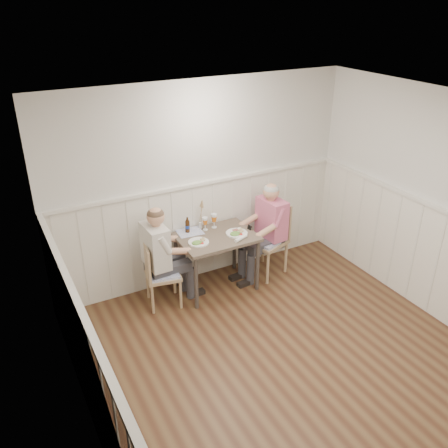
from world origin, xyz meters
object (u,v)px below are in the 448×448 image
object	(u,v)px
dining_table	(216,243)
beer_bottle	(187,226)
grass_vase	(200,215)
man_in_pink	(268,236)
diner_cream	(160,264)
chair_right	(269,236)
chair_left	(158,272)

from	to	relation	value
dining_table	beer_bottle	bearing A→B (deg)	137.44
beer_bottle	grass_vase	distance (m)	0.22
man_in_pink	beer_bottle	xyz separation A→B (m)	(-1.05, 0.27, 0.29)
man_in_pink	diner_cream	size ratio (longest dim) A/B	1.02
diner_cream	chair_right	bearing A→B (deg)	-0.06
chair_right	man_in_pink	size ratio (longest dim) A/B	0.75
dining_table	diner_cream	xyz separation A→B (m)	(-0.76, 0.02, -0.10)
chair_left	man_in_pink	distance (m)	1.56
diner_cream	beer_bottle	bearing A→B (deg)	25.82
beer_bottle	grass_vase	xyz separation A→B (m)	(0.19, 0.03, 0.09)
grass_vase	man_in_pink	bearing A→B (deg)	-19.19
dining_table	diner_cream	bearing A→B (deg)	178.29
grass_vase	chair_right	bearing A→B (deg)	-16.56
man_in_pink	beer_bottle	size ratio (longest dim) A/B	6.37
man_in_pink	beer_bottle	distance (m)	1.12
chair_right	chair_left	size ratio (longest dim) A/B	1.17
chair_right	beer_bottle	xyz separation A→B (m)	(-1.08, 0.23, 0.31)
dining_table	grass_vase	bearing A→B (deg)	106.33
dining_table	chair_left	distance (m)	0.81
dining_table	grass_vase	xyz separation A→B (m)	(-0.08, 0.28, 0.28)
chair_right	beer_bottle	world-z (taller)	chair_right
man_in_pink	beer_bottle	world-z (taller)	man_in_pink
chair_left	chair_right	bearing A→B (deg)	0.97
chair_left	grass_vase	xyz separation A→B (m)	(0.71, 0.29, 0.47)
chair_right	dining_table	bearing A→B (deg)	-178.51
dining_table	chair_right	world-z (taller)	chair_right
chair_right	beer_bottle	size ratio (longest dim) A/B	4.76
man_in_pink	beer_bottle	bearing A→B (deg)	165.67
chair_left	diner_cream	size ratio (longest dim) A/B	0.65
man_in_pink	grass_vase	bearing A→B (deg)	160.81
diner_cream	dining_table	bearing A→B (deg)	-1.71
beer_bottle	man_in_pink	bearing A→B (deg)	-14.33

